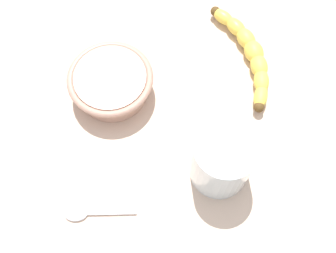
{
  "coord_description": "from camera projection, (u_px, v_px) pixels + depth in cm",
  "views": [
    {
      "loc": [
        6.87,
        -27.83,
        69.5
      ],
      "look_at": [
        -2.28,
        -1.95,
        5.0
      ],
      "focal_mm": 45.51,
      "sensor_mm": 36.0,
      "label": 1
    }
  ],
  "objects": [
    {
      "name": "wooden_tabletop",
      "position": [
        184.0,
        129.0,
        0.74
      ],
      "size": [
        120.0,
        120.0,
        3.0
      ],
      "primitive_type": "cube",
      "color": "#D0B098",
      "rests_on": "ground"
    },
    {
      "name": "banana",
      "position": [
        249.0,
        53.0,
        0.76
      ],
      "size": [
        14.88,
        18.67,
        3.3
      ],
      "rotation": [
        0.0,
        0.0,
        2.23
      ],
      "color": "yellow",
      "rests_on": "wooden_tabletop"
    },
    {
      "name": "smoothie_glass",
      "position": [
        222.0,
        161.0,
        0.64
      ],
      "size": [
        9.42,
        9.42,
        11.08
      ],
      "color": "silver",
      "rests_on": "wooden_tabletop"
    },
    {
      "name": "ceramic_bowl",
      "position": [
        111.0,
        83.0,
        0.72
      ],
      "size": [
        14.46,
        14.46,
        5.18
      ],
      "color": "tan",
      "rests_on": "wooden_tabletop"
    },
    {
      "name": "teaspoon",
      "position": [
        80.0,
        214.0,
        0.66
      ],
      "size": [
        11.0,
        5.29,
        0.8
      ],
      "rotation": [
        0.0,
        0.0,
        3.5
      ],
      "color": "silver",
      "rests_on": "wooden_tabletop"
    }
  ]
}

